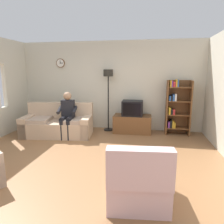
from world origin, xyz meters
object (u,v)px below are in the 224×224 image
Objects in this scene: couch at (58,124)px; floor_lamp at (108,83)px; tv_stand at (132,124)px; armchair_near_bookshelf at (138,182)px; tv at (133,108)px; bookshelf at (176,107)px; person_on_couch at (67,112)px.

couch is 1.08× the size of floor_lamp.
tv_stand is 3.30m from armchair_near_bookshelf.
bookshelf reaches higher than tv.
tv is at bearing 95.70° from armchair_near_bookshelf.
floor_lamp is at bearing 29.08° from couch.
person_on_couch is (-2.97, -0.82, -0.11)m from bookshelf.
couch is at bearing -162.90° from tv_stand.
bookshelf is at bearing 3.35° from tv_stand.
tv is 0.32× the size of floor_lamp.
couch is 1.81× the size of tv_stand.
couch is 2.19m from tv.
person_on_couch reaches higher than tv.
tv is 1.04m from floor_lamp.
floor_lamp is at bearing 40.63° from person_on_couch.
tv is 1.25m from bookshelf.
floor_lamp is 1.94× the size of armchair_near_bookshelf.
person_on_couch is (0.34, -0.11, 0.39)m from couch.
bookshelf is 1.65× the size of armchair_near_bookshelf.
floor_lamp is at bearing 179.24° from bookshelf.
couch is at bearing -167.91° from bookshelf.
couch is 3.41m from bookshelf.
armchair_near_bookshelf is at bearing -51.06° from person_on_couch.
floor_lamp reaches higher than tv.
floor_lamp is 1.50m from person_on_couch.
tv_stand is 0.70× the size of bookshelf.
tv is (-0.00, -0.02, 0.48)m from tv_stand.
tv_stand is at bearing 90.00° from tv.
bookshelf reaches higher than couch.
person_on_couch is at bearing -164.61° from bookshelf.
tv_stand is 1.83× the size of tv.
tv is at bearing -9.41° from floor_lamp.
armchair_near_bookshelf is at bearing -84.34° from tv_stand.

